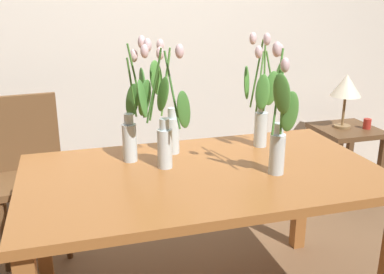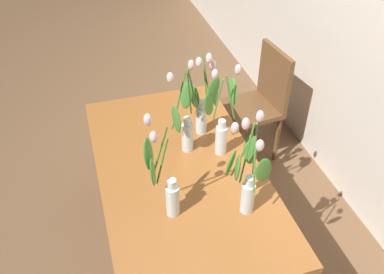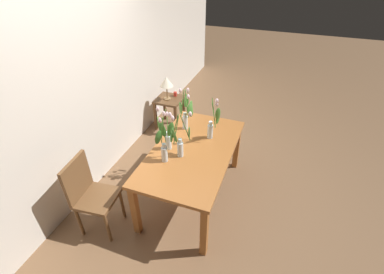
{
  "view_description": "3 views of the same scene",
  "coord_description": "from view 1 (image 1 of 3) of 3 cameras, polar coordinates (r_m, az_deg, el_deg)",
  "views": [
    {
      "loc": [
        -0.56,
        -1.74,
        1.49
      ],
      "look_at": [
        -0.08,
        -0.08,
        0.93
      ],
      "focal_mm": 41.11,
      "sensor_mm": 36.0,
      "label": 1
    },
    {
      "loc": [
        1.68,
        -0.42,
        2.38
      ],
      "look_at": [
        0.04,
        0.06,
        0.99
      ],
      "focal_mm": 39.47,
      "sensor_mm": 36.0,
      "label": 2
    },
    {
      "loc": [
        -2.33,
        -0.84,
        2.66
      ],
      "look_at": [
        0.0,
        0.01,
        0.91
      ],
      "focal_mm": 25.28,
      "sensor_mm": 36.0,
      "label": 3
    }
  ],
  "objects": [
    {
      "name": "room_wall_rear",
      "position": [
        3.14,
        -6.2,
        15.28
      ],
      "size": [
        9.0,
        0.1,
        2.7
      ],
      "primitive_type": "cube",
      "color": "silver",
      "rests_on": "ground"
    },
    {
      "name": "dining_table",
      "position": [
        2.01,
        1.46,
        -6.83
      ],
      "size": [
        1.6,
        0.9,
        0.74
      ],
      "color": "#A3602D",
      "rests_on": "ground"
    },
    {
      "name": "tulip_vase_0",
      "position": [
        1.89,
        11.26,
        0.34
      ],
      "size": [
        0.13,
        0.16,
        0.58
      ],
      "color": "silver",
      "rests_on": "dining_table"
    },
    {
      "name": "tulip_vase_1",
      "position": [
        2.07,
        -7.76,
        1.87
      ],
      "size": [
        0.13,
        0.16,
        0.58
      ],
      "color": "silver",
      "rests_on": "dining_table"
    },
    {
      "name": "tulip_vase_2",
      "position": [
        2.24,
        9.13,
        4.41
      ],
      "size": [
        0.23,
        0.19,
        0.58
      ],
      "color": "silver",
      "rests_on": "dining_table"
    },
    {
      "name": "tulip_vase_3",
      "position": [
        1.95,
        -3.98,
        1.78
      ],
      "size": [
        0.24,
        0.22,
        0.57
      ],
      "color": "silver",
      "rests_on": "dining_table"
    },
    {
      "name": "tulip_vase_4",
      "position": [
        2.14,
        -3.08,
        2.7
      ],
      "size": [
        0.14,
        0.22,
        0.55
      ],
      "color": "silver",
      "rests_on": "dining_table"
    },
    {
      "name": "dining_chair",
      "position": [
        2.8,
        -20.49,
        -3.45
      ],
      "size": [
        0.44,
        0.44,
        0.93
      ],
      "color": "brown",
      "rests_on": "ground"
    },
    {
      "name": "side_table",
      "position": [
        3.5,
        19.26,
        -0.71
      ],
      "size": [
        0.44,
        0.44,
        0.55
      ],
      "color": "brown",
      "rests_on": "ground"
    },
    {
      "name": "table_lamp",
      "position": [
        3.39,
        19.39,
        6.15
      ],
      "size": [
        0.22,
        0.22,
        0.4
      ],
      "color": "olive",
      "rests_on": "side_table"
    },
    {
      "name": "pillar_candle",
      "position": [
        3.48,
        21.77,
        1.6
      ],
      "size": [
        0.06,
        0.06,
        0.07
      ],
      "primitive_type": "cylinder",
      "color": "#B72D23",
      "rests_on": "side_table"
    }
  ]
}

